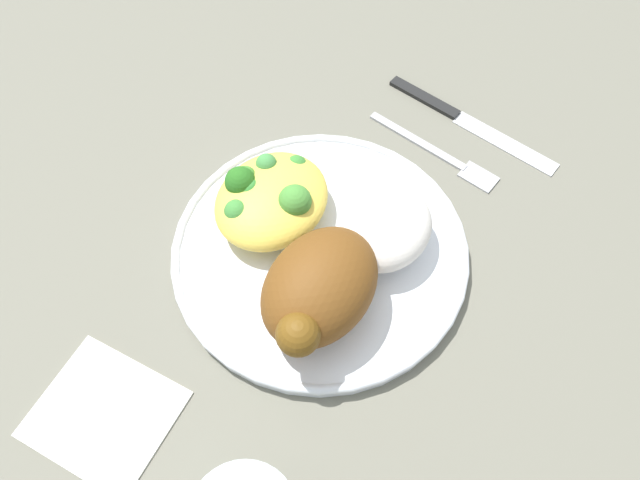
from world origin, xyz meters
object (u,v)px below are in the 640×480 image
(roasted_chicken, at_px, (319,289))
(knife, at_px, (456,114))
(rice_pile, at_px, (386,228))
(fork, at_px, (439,153))
(plate, at_px, (320,250))
(mac_cheese_with_broccoli, at_px, (270,197))
(napkin, at_px, (104,413))

(roasted_chicken, relative_size, knife, 0.61)
(rice_pile, bearing_deg, fork, -175.63)
(rice_pile, bearing_deg, plate, -51.09)
(mac_cheese_with_broccoli, relative_size, napkin, 1.05)
(knife, distance_m, napkin, 0.43)
(fork, bearing_deg, rice_pile, 4.37)
(mac_cheese_with_broccoli, xyz_separation_m, fork, (-0.15, 0.09, -0.03))
(mac_cheese_with_broccoli, bearing_deg, plate, 83.30)
(napkin, bearing_deg, roasted_chicken, 150.50)
(rice_pile, relative_size, fork, 0.61)
(plate, bearing_deg, mac_cheese_with_broccoli, -96.70)
(roasted_chicken, distance_m, knife, 0.26)
(fork, bearing_deg, knife, -170.83)
(rice_pile, distance_m, mac_cheese_with_broccoli, 0.10)
(plate, distance_m, rice_pile, 0.06)
(mac_cheese_with_broccoli, height_order, fork, mac_cheese_with_broccoli)
(knife, bearing_deg, plate, -6.60)
(rice_pile, xyz_separation_m, fork, (-0.12, -0.01, -0.03))
(plate, xyz_separation_m, rice_pile, (-0.03, 0.04, 0.03))
(roasted_chicken, bearing_deg, napkin, -29.50)
(plate, relative_size, knife, 1.34)
(mac_cheese_with_broccoli, distance_m, napkin, 0.21)
(plate, distance_m, fork, 0.16)
(fork, relative_size, napkin, 1.41)
(rice_pile, distance_m, napkin, 0.26)
(knife, bearing_deg, roasted_chicken, 1.46)
(roasted_chicken, height_order, mac_cheese_with_broccoli, roasted_chicken)
(roasted_chicken, bearing_deg, fork, 179.44)
(fork, height_order, napkin, fork)
(plate, relative_size, rice_pile, 2.94)
(plate, distance_m, knife, 0.21)
(roasted_chicken, relative_size, fork, 0.81)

